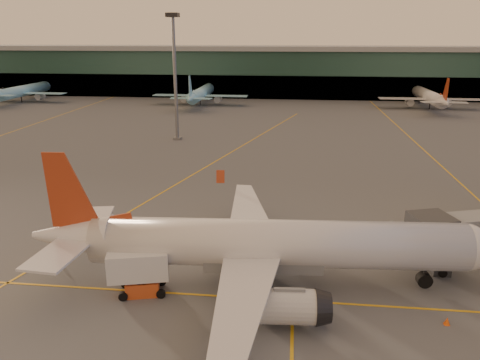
# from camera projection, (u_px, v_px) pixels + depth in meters

# --- Properties ---
(ground) EXTENTS (600.00, 600.00, 0.00)m
(ground) POSITION_uv_depth(u_px,v_px,m) (226.00, 332.00, 35.36)
(ground) COLOR #4C4F54
(ground) RESTS_ON ground
(taxi_markings) EXTENTS (100.12, 173.00, 0.01)m
(taxi_markings) POSITION_uv_depth(u_px,v_px,m) (221.00, 169.00, 78.34)
(taxi_markings) COLOR gold
(taxi_markings) RESTS_ON ground
(terminal) EXTENTS (400.00, 20.00, 17.60)m
(terminal) POSITION_uv_depth(u_px,v_px,m) (282.00, 72.00, 167.19)
(terminal) COLOR #19382D
(terminal) RESTS_ON ground
(mast_west_near) EXTENTS (2.40, 2.40, 25.60)m
(mast_west_near) POSITION_uv_depth(u_px,v_px,m) (175.00, 68.00, 95.69)
(mast_west_near) COLOR slate
(mast_west_near) RESTS_ON ground
(distant_aircraft_row) EXTENTS (225.00, 34.00, 13.00)m
(distant_aircraft_row) POSITION_uv_depth(u_px,v_px,m) (115.00, 103.00, 153.13)
(distant_aircraft_row) COLOR #8BCFE8
(distant_aircraft_row) RESTS_ON ground
(main_airplane) EXTENTS (40.06, 36.11, 12.09)m
(main_airplane) POSITION_uv_depth(u_px,v_px,m) (261.00, 245.00, 40.84)
(main_airplane) COLOR silver
(main_airplane) RESTS_ON ground
(catering_truck) EXTENTS (5.47, 3.37, 3.94)m
(catering_truck) POSITION_uv_depth(u_px,v_px,m) (139.00, 270.00, 40.05)
(catering_truck) COLOR #C7491C
(catering_truck) RESTS_ON ground
(cone_tail) EXTENTS (0.49, 0.49, 0.63)m
(cone_tail) POSITION_uv_depth(u_px,v_px,m) (61.00, 262.00, 45.54)
(cone_tail) COLOR #FF580D
(cone_tail) RESTS_ON ground
(cone_wing_left) EXTENTS (0.40, 0.40, 0.51)m
(cone_wing_left) POSITION_uv_depth(u_px,v_px,m) (259.00, 208.00, 60.03)
(cone_wing_left) COLOR #FF580D
(cone_wing_left) RESTS_ON ground
(cone_fwd) EXTENTS (0.49, 0.49, 0.62)m
(cone_fwd) POSITION_uv_depth(u_px,v_px,m) (447.00, 321.00, 36.22)
(cone_fwd) COLOR #FF580D
(cone_fwd) RESTS_ON ground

